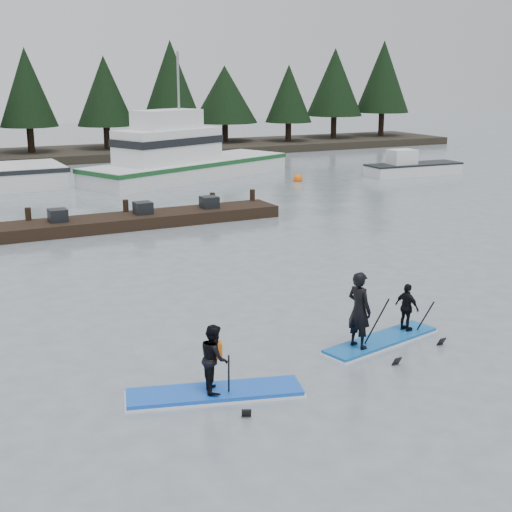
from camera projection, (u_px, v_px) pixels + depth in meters
name	position (u px, v px, depth m)	size (l,w,h in m)	color
ground	(378.00, 366.00, 15.52)	(160.00, 160.00, 0.00)	slate
far_shore	(36.00, 156.00, 51.85)	(70.00, 8.00, 0.60)	#2D281E
treeline	(36.00, 160.00, 51.93)	(60.00, 4.00, 8.00)	black
fishing_boat_medium	(184.00, 169.00, 42.79)	(14.18, 8.93, 8.28)	silver
skiff	(414.00, 169.00, 44.34)	(6.17, 1.85, 0.72)	silver
floating_dock	(108.00, 223.00, 29.09)	(14.80, 1.97, 0.49)	black
buoy_c	(298.00, 181.00, 41.89)	(0.55, 0.55, 0.55)	#FF610C
paddleboard_solo	(214.00, 373.00, 13.98)	(3.56, 1.74, 1.90)	blue
paddleboard_duo	(377.00, 318.00, 16.58)	(3.30, 1.55, 2.39)	#125BAB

